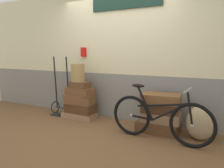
# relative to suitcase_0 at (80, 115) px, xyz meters

# --- Properties ---
(ground) EXTENTS (9.57, 5.20, 0.06)m
(ground) POSITION_rel_suitcase_0_xyz_m (0.71, -0.41, -0.09)
(ground) COLOR brown
(station_building) EXTENTS (7.57, 0.74, 2.71)m
(station_building) POSITION_rel_suitcase_0_xyz_m (0.72, 0.44, 1.30)
(station_building) COLOR gray
(station_building) RESTS_ON ground
(suitcase_0) EXTENTS (0.72, 0.43, 0.12)m
(suitcase_0) POSITION_rel_suitcase_0_xyz_m (0.00, 0.00, 0.00)
(suitcase_0) COLOR #937051
(suitcase_0) RESTS_ON ground
(suitcase_1) EXTENTS (0.63, 0.37, 0.19)m
(suitcase_1) POSITION_rel_suitcase_0_xyz_m (0.02, 0.01, 0.16)
(suitcase_1) COLOR #4C2D19
(suitcase_1) RESTS_ON suitcase_0
(suitcase_2) EXTENTS (0.62, 0.37, 0.20)m
(suitcase_2) POSITION_rel_suitcase_0_xyz_m (0.02, 0.00, 0.35)
(suitcase_2) COLOR brown
(suitcase_2) RESTS_ON suitcase_1
(suitcase_3) EXTENTS (0.63, 0.37, 0.15)m
(suitcase_3) POSITION_rel_suitcase_0_xyz_m (0.02, 0.01, 0.53)
(suitcase_3) COLOR brown
(suitcase_3) RESTS_ON suitcase_2
(suitcase_4) EXTENTS (0.43, 0.29, 0.13)m
(suitcase_4) POSITION_rel_suitcase_0_xyz_m (0.04, -0.02, 0.66)
(suitcase_4) COLOR brown
(suitcase_4) RESTS_ON suitcase_3
(suitcase_5) EXTENTS (0.73, 0.50, 0.19)m
(suitcase_5) POSITION_rel_suitcase_0_xyz_m (1.72, -0.01, 0.03)
(suitcase_5) COLOR brown
(suitcase_5) RESTS_ON ground
(suitcase_6) EXTENTS (0.67, 0.47, 0.16)m
(suitcase_6) POSITION_rel_suitcase_0_xyz_m (1.77, 0.01, 0.21)
(suitcase_6) COLOR #937051
(suitcase_6) RESTS_ON suitcase_5
(suitcase_7) EXTENTS (0.60, 0.36, 0.17)m
(suitcase_7) POSITION_rel_suitcase_0_xyz_m (1.73, -0.02, 0.37)
(suitcase_7) COLOR #4C2D19
(suitcase_7) RESTS_ON suitcase_6
(suitcase_8) EXTENTS (0.70, 0.48, 0.16)m
(suitcase_8) POSITION_rel_suitcase_0_xyz_m (1.75, -0.01, 0.54)
(suitcase_8) COLOR brown
(suitcase_8) RESTS_ON suitcase_7
(wicker_basket) EXTENTS (0.28, 0.28, 0.37)m
(wicker_basket) POSITION_rel_suitcase_0_xyz_m (-0.01, -0.02, 0.92)
(wicker_basket) COLOR #A8844C
(wicker_basket) RESTS_ON suitcase_4
(luggage_trolley) EXTENTS (0.43, 0.36, 1.30)m
(luggage_trolley) POSITION_rel_suitcase_0_xyz_m (-0.53, 0.05, 0.24)
(luggage_trolley) COLOR black
(luggage_trolley) RESTS_ON ground
(burlap_sack) EXTENTS (0.43, 0.37, 0.55)m
(burlap_sack) POSITION_rel_suitcase_0_xyz_m (2.41, -0.07, 0.21)
(burlap_sack) COLOR tan
(burlap_sack) RESTS_ON ground
(bicycle) EXTENTS (1.67, 0.46, 0.89)m
(bicycle) POSITION_rel_suitcase_0_xyz_m (1.84, -0.41, 0.30)
(bicycle) COLOR black
(bicycle) RESTS_ON ground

